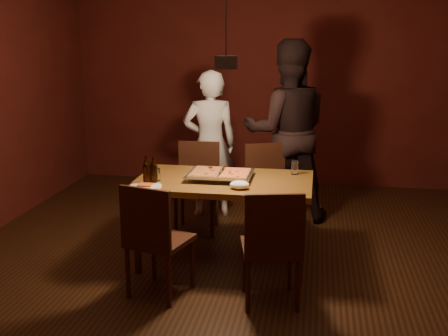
% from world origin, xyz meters
% --- Properties ---
extents(room_shell, '(6.00, 6.00, 6.00)m').
position_xyz_m(room_shell, '(0.00, 0.00, 1.40)').
color(room_shell, '#391F0F').
rests_on(room_shell, ground).
extents(dining_table, '(1.50, 0.90, 0.75)m').
position_xyz_m(dining_table, '(-0.05, 0.23, 0.68)').
color(dining_table, brown).
rests_on(dining_table, floor).
extents(chair_far_left, '(0.45, 0.45, 0.49)m').
position_xyz_m(chair_far_left, '(-0.46, 1.03, 0.54)').
color(chair_far_left, '#38190F').
rests_on(chair_far_left, floor).
extents(chair_far_right, '(0.55, 0.55, 0.49)m').
position_xyz_m(chair_far_right, '(0.25, 1.06, 0.54)').
color(chair_far_right, '#38190F').
rests_on(chair_far_right, floor).
extents(chair_near_left, '(0.52, 0.52, 0.49)m').
position_xyz_m(chair_near_left, '(-0.46, -0.55, 0.54)').
color(chair_near_left, '#38190F').
rests_on(chair_near_left, floor).
extents(chair_near_right, '(0.50, 0.50, 0.49)m').
position_xyz_m(chair_near_right, '(0.43, -0.55, 0.54)').
color(chair_near_right, '#38190F').
rests_on(chair_near_right, floor).
extents(pizza_tray, '(0.56, 0.46, 0.05)m').
position_xyz_m(pizza_tray, '(-0.09, 0.25, 0.77)').
color(pizza_tray, silver).
rests_on(pizza_tray, dining_table).
extents(pizza_meat, '(0.24, 0.38, 0.02)m').
position_xyz_m(pizza_meat, '(-0.22, 0.25, 0.81)').
color(pizza_meat, maroon).
rests_on(pizza_meat, pizza_tray).
extents(pizza_cheese, '(0.23, 0.37, 0.02)m').
position_xyz_m(pizza_cheese, '(0.04, 0.24, 0.81)').
color(pizza_cheese, gold).
rests_on(pizza_cheese, pizza_tray).
extents(spatula, '(0.12, 0.25, 0.04)m').
position_xyz_m(spatula, '(-0.09, 0.27, 0.81)').
color(spatula, silver).
rests_on(spatula, pizza_tray).
extents(beer_bottle_a, '(0.06, 0.06, 0.24)m').
position_xyz_m(beer_bottle_a, '(-0.65, -0.04, 0.87)').
color(beer_bottle_a, black).
rests_on(beer_bottle_a, dining_table).
extents(beer_bottle_b, '(0.06, 0.06, 0.23)m').
position_xyz_m(beer_bottle_b, '(-0.60, -0.03, 0.86)').
color(beer_bottle_b, black).
rests_on(beer_bottle_b, dining_table).
extents(water_glass_left, '(0.07, 0.07, 0.11)m').
position_xyz_m(water_glass_left, '(-0.61, 0.10, 0.80)').
color(water_glass_left, silver).
rests_on(water_glass_left, dining_table).
extents(water_glass_right, '(0.06, 0.06, 0.12)m').
position_xyz_m(water_glass_right, '(0.53, 0.51, 0.81)').
color(water_glass_right, silver).
rests_on(water_glass_right, dining_table).
extents(plate_slice, '(0.26, 0.26, 0.03)m').
position_xyz_m(plate_slice, '(-0.64, -0.13, 0.76)').
color(plate_slice, white).
rests_on(plate_slice, dining_table).
extents(napkin, '(0.16, 0.12, 0.07)m').
position_xyz_m(napkin, '(0.12, -0.05, 0.78)').
color(napkin, white).
rests_on(napkin, dining_table).
extents(diner_white, '(0.66, 0.52, 1.59)m').
position_xyz_m(diner_white, '(-0.42, 1.50, 0.80)').
color(diner_white, silver).
rests_on(diner_white, floor).
extents(diner_dark, '(1.04, 0.88, 1.92)m').
position_xyz_m(diner_dark, '(0.40, 1.52, 0.96)').
color(diner_dark, black).
rests_on(diner_dark, floor).
extents(pendant_lamp, '(0.18, 0.18, 1.10)m').
position_xyz_m(pendant_lamp, '(0.00, 0.00, 1.76)').
color(pendant_lamp, black).
rests_on(pendant_lamp, ceiling).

